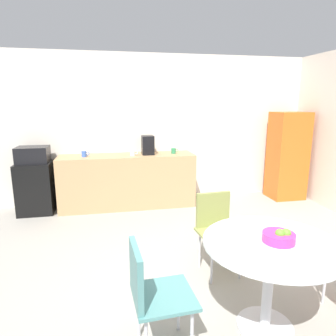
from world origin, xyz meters
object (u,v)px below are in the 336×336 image
(coffee_maker, at_px, (148,145))
(microwave, at_px, (33,155))
(mug_green, at_px, (84,154))
(chair_teal, at_px, (150,287))
(mini_fridge, at_px, (36,188))
(locker_cabinet, at_px, (287,156))
(mug_red, at_px, (133,153))
(fruit_bowl, at_px, (279,237))
(mug_white, at_px, (174,151))
(round_table, at_px, (270,260))
(chair_olive, at_px, (216,223))

(coffee_maker, bearing_deg, microwave, 180.00)
(mug_green, height_order, coffee_maker, coffee_maker)
(chair_teal, relative_size, coffee_maker, 2.59)
(mini_fridge, xyz_separation_m, coffee_maker, (1.84, 0.00, 0.65))
(mini_fridge, bearing_deg, mug_green, -2.61)
(locker_cabinet, xyz_separation_m, chair_teal, (-3.01, -3.09, -0.28))
(mini_fridge, distance_m, mug_red, 1.67)
(fruit_bowl, height_order, mug_red, mug_red)
(fruit_bowl, height_order, mug_white, mug_white)
(microwave, height_order, coffee_maker, coffee_maker)
(locker_cabinet, relative_size, round_table, 1.57)
(mini_fridge, bearing_deg, chair_olive, -44.26)
(coffee_maker, bearing_deg, mug_green, -178.03)
(locker_cabinet, height_order, coffee_maker, locker_cabinet)
(round_table, xyz_separation_m, fruit_bowl, (0.05, -0.02, 0.19))
(chair_teal, bearing_deg, fruit_bowl, 2.18)
(mug_white, height_order, coffee_maker, coffee_maker)
(round_table, relative_size, mug_white, 7.92)
(mini_fridge, xyz_separation_m, chair_teal, (1.42, -3.19, 0.11))
(round_table, relative_size, mug_red, 7.92)
(chair_teal, distance_m, mug_red, 3.13)
(mug_red, height_order, coffee_maker, coffee_maker)
(mug_red, bearing_deg, fruit_bowl, -74.95)
(round_table, xyz_separation_m, chair_olive, (-0.08, 0.93, -0.07))
(locker_cabinet, xyz_separation_m, mug_green, (-3.64, 0.06, 0.15))
(mug_red, bearing_deg, microwave, 176.85)
(round_table, height_order, coffee_maker, coffee_maker)
(round_table, xyz_separation_m, mug_green, (-1.56, 3.10, 0.35))
(mug_red, bearing_deg, coffee_maker, 18.33)
(microwave, bearing_deg, mug_green, -2.61)
(round_table, xyz_separation_m, chair_teal, (-0.93, -0.05, -0.07))
(chair_olive, height_order, coffee_maker, coffee_maker)
(microwave, distance_m, locker_cabinet, 4.44)
(round_table, relative_size, coffee_maker, 3.19)
(mini_fridge, bearing_deg, microwave, 0.00)
(microwave, height_order, chair_teal, microwave)
(fruit_bowl, bearing_deg, mug_white, 91.96)
(chair_teal, bearing_deg, round_table, 3.28)
(mug_red, bearing_deg, round_table, -75.78)
(chair_olive, xyz_separation_m, fruit_bowl, (0.13, -0.94, 0.27))
(mini_fridge, height_order, chair_teal, chair_teal)
(chair_olive, xyz_separation_m, mug_red, (-0.69, 2.12, 0.43))
(locker_cabinet, height_order, fruit_bowl, locker_cabinet)
(round_table, xyz_separation_m, coffee_maker, (-0.51, 3.14, 0.47))
(locker_cabinet, distance_m, chair_teal, 4.32)
(mug_green, bearing_deg, chair_olive, -55.82)
(coffee_maker, bearing_deg, chair_olive, -79.05)
(mini_fridge, relative_size, mug_red, 6.39)
(round_table, relative_size, chair_olive, 1.23)
(round_table, distance_m, mug_red, 3.17)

